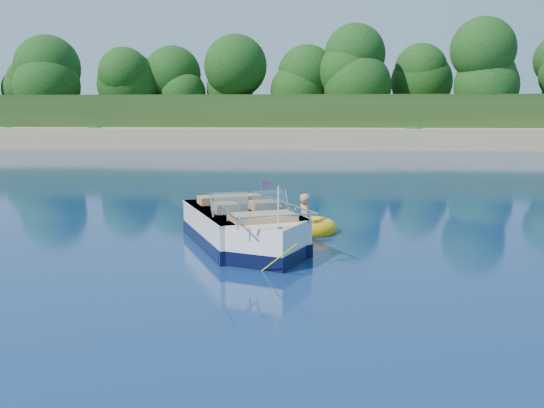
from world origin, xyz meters
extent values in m
plane|color=#0B1F4D|center=(0.00, 0.00, 0.00)|extent=(160.00, 160.00, 0.00)
cube|color=tan|center=(0.00, 38.00, 0.50)|extent=(170.00, 8.00, 2.00)
cube|color=#173314|center=(0.00, 65.00, 1.00)|extent=(170.00, 56.00, 6.00)
cylinder|color=black|center=(-18.00, 40.50, 3.10)|extent=(0.44, 0.44, 3.20)
sphere|color=black|center=(-18.00, 40.50, 6.14)|extent=(5.28, 5.28, 5.28)
cylinder|color=black|center=(0.00, 42.00, 3.30)|extent=(0.44, 0.44, 3.60)
sphere|color=black|center=(0.00, 42.00, 6.72)|extent=(5.94, 5.94, 5.94)
cube|color=white|center=(0.85, 3.34, 0.27)|extent=(3.02, 3.83, 0.94)
cube|color=white|center=(1.51, 1.87, 0.27)|extent=(1.64, 1.64, 0.94)
cube|color=black|center=(0.85, 3.34, 0.14)|extent=(3.06, 3.87, 0.27)
cube|color=black|center=(1.51, 1.87, 0.14)|extent=(1.67, 1.67, 0.27)
cube|color=tan|center=(0.74, 3.59, 0.54)|extent=(2.28, 2.76, 0.09)
cube|color=white|center=(0.85, 3.34, 0.72)|extent=(3.05, 3.85, 0.05)
cube|color=black|center=(0.10, 5.04, 0.31)|extent=(0.58, 0.49, 0.81)
cube|color=#8C9EA5|center=(0.74, 2.60, 0.98)|extent=(0.74, 0.42, 0.44)
cube|color=#8C9EA5|center=(1.48, 2.93, 0.98)|extent=(0.72, 0.57, 0.44)
cube|color=tan|center=(0.57, 2.97, 0.75)|extent=(0.65, 0.65, 0.36)
cube|color=tan|center=(1.31, 3.30, 0.75)|extent=(0.65, 0.65, 0.36)
cube|color=tan|center=(0.49, 4.16, 0.75)|extent=(1.48, 1.02, 0.34)
cube|color=tan|center=(1.44, 2.03, 0.73)|extent=(1.36, 1.10, 0.31)
cylinder|color=white|center=(1.78, 1.25, 1.13)|extent=(0.03, 0.03, 0.76)
cube|color=red|center=(1.40, 2.90, 1.34)|extent=(0.19, 0.09, 0.13)
cube|color=silver|center=(1.80, 1.21, 0.77)|extent=(0.10, 0.09, 0.04)
cylinder|color=#C9D517|center=(1.81, 0.86, 0.31)|extent=(0.69, 0.71, 0.69)
torus|color=#E7A307|center=(2.15, 4.72, 0.10)|extent=(1.71, 1.71, 0.39)
torus|color=red|center=(2.15, 4.72, 0.12)|extent=(1.41, 1.41, 0.13)
imported|color=tan|center=(2.14, 4.68, 0.00)|extent=(0.53, 0.77, 1.39)
camera|label=1|loc=(2.51, -9.12, 2.80)|focal=40.00mm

